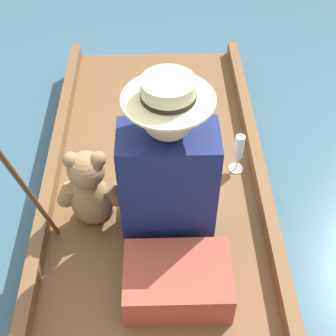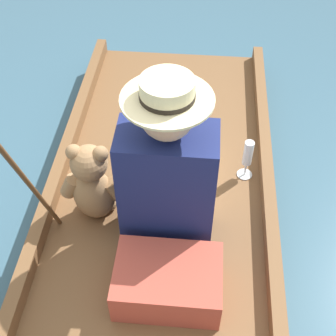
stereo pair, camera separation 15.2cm
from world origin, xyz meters
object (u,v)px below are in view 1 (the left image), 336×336
Objects in this scene: teddy_bear at (90,191)px; wine_glass at (239,150)px; walking_cane at (27,190)px; seated_person at (168,174)px.

teddy_bear reaches higher than wine_glass.
wine_glass is 0.26× the size of walking_cane.
wine_glass is at bearing 33.03° from walking_cane.
seated_person is 0.96× the size of walking_cane.
teddy_bear is 0.50× the size of walking_cane.
seated_person is 0.53m from wine_glass.
walking_cane is at bearing -146.97° from wine_glass.
seated_person reaches higher than teddy_bear.
walking_cane reaches higher than seated_person.
wine_glass is at bearing 23.82° from teddy_bear.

